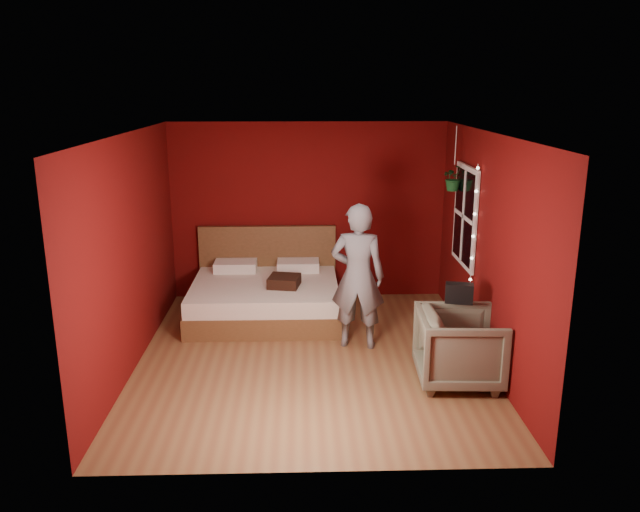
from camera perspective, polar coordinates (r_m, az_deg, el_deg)
The scene contains 10 objects.
floor at distance 7.44m, azimuth -0.83°, elevation -9.26°, with size 4.50×4.50×0.00m, color brown.
room_walls at distance 6.91m, azimuth -0.88°, elevation 3.50°, with size 4.04×4.54×2.62m.
window at distance 8.09m, azimuth 13.09°, elevation 3.57°, with size 0.05×0.97×1.27m.
fairy_lights at distance 7.59m, azimuth 13.90°, elevation 2.76°, with size 0.04×0.04×1.45m.
bed at distance 8.68m, azimuth -5.00°, elevation -3.58°, with size 2.01×1.71×1.10m.
person at distance 7.47m, azimuth 3.46°, elevation -1.88°, with size 0.65×0.43×1.78m, color slate.
armchair at distance 6.87m, azimuth 12.64°, elevation -8.15°, with size 0.86×0.88×0.80m, color #696952.
handbag at distance 6.97m, azimuth 12.60°, elevation -3.33°, with size 0.30×0.15×0.21m, color black.
throw_pillow at distance 8.33m, azimuth -3.29°, elevation -2.32°, with size 0.39×0.39×0.14m, color black.
hanging_plant at distance 8.31m, azimuth 12.14°, elevation 7.02°, with size 0.35×0.31×0.83m.
Camera 1 is at (-0.11, -6.76, 3.10)m, focal length 35.00 mm.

